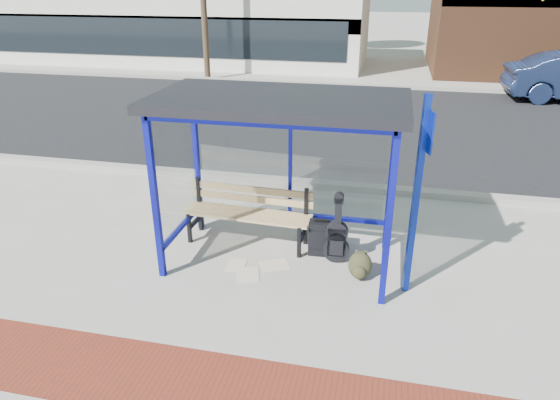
% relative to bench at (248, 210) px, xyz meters
% --- Properties ---
extents(ground, '(120.00, 120.00, 0.00)m').
position_rel_bench_xyz_m(ground, '(0.60, -0.47, -0.53)').
color(ground, '#B2ADA0').
rests_on(ground, ground).
extents(brick_paver_strip, '(60.00, 1.00, 0.01)m').
position_rel_bench_xyz_m(brick_paver_strip, '(0.60, -3.07, -0.52)').
color(brick_paver_strip, maroon).
rests_on(brick_paver_strip, ground).
extents(curb_near, '(60.00, 0.25, 0.12)m').
position_rel_bench_xyz_m(curb_near, '(0.60, 2.43, -0.47)').
color(curb_near, gray).
rests_on(curb_near, ground).
extents(street_asphalt, '(60.00, 10.00, 0.00)m').
position_rel_bench_xyz_m(street_asphalt, '(0.60, 7.53, -0.53)').
color(street_asphalt, black).
rests_on(street_asphalt, ground).
extents(curb_far, '(60.00, 0.25, 0.12)m').
position_rel_bench_xyz_m(curb_far, '(0.60, 12.63, -0.47)').
color(curb_far, gray).
rests_on(curb_far, ground).
extents(far_sidewalk, '(60.00, 4.00, 0.01)m').
position_rel_bench_xyz_m(far_sidewalk, '(0.60, 14.53, -0.52)').
color(far_sidewalk, '#B2ADA0').
rests_on(far_sidewalk, ground).
extents(bus_shelter, '(3.30, 1.80, 2.42)m').
position_rel_bench_xyz_m(bus_shelter, '(0.60, -0.40, 1.54)').
color(bus_shelter, '#0E129F').
rests_on(bus_shelter, ground).
extents(storefront_white, '(18.00, 6.04, 4.00)m').
position_rel_bench_xyz_m(storefront_white, '(-8.40, 17.52, 1.47)').
color(storefront_white, silver).
rests_on(storefront_white, ground).
extents(bench, '(2.00, 0.57, 0.93)m').
position_rel_bench_xyz_m(bench, '(0.00, 0.00, 0.00)').
color(bench, black).
rests_on(bench, ground).
extents(guitar_bag, '(0.38, 0.13, 1.02)m').
position_rel_bench_xyz_m(guitar_bag, '(1.41, -0.32, -0.15)').
color(guitar_bag, black).
rests_on(guitar_bag, ground).
extents(suitcase, '(0.34, 0.24, 0.58)m').
position_rel_bench_xyz_m(suitcase, '(1.15, -0.16, -0.26)').
color(suitcase, black).
rests_on(suitcase, ground).
extents(backpack, '(0.33, 0.30, 0.39)m').
position_rel_bench_xyz_m(backpack, '(1.78, -0.69, -0.34)').
color(backpack, '#2C2C18').
rests_on(backpack, ground).
extents(sign_post, '(0.15, 0.32, 2.62)m').
position_rel_bench_xyz_m(sign_post, '(2.41, -0.85, 0.94)').
color(sign_post, '#0D2498').
rests_on(sign_post, ground).
extents(newspaper_a, '(0.29, 0.36, 0.01)m').
position_rel_bench_xyz_m(newspaper_a, '(0.02, -0.76, -0.53)').
color(newspaper_a, white).
rests_on(newspaper_a, ground).
extents(newspaper_b, '(0.41, 0.47, 0.01)m').
position_rel_bench_xyz_m(newspaper_b, '(0.25, -0.97, -0.52)').
color(newspaper_b, white).
rests_on(newspaper_b, ground).
extents(newspaper_c, '(0.50, 0.46, 0.01)m').
position_rel_bench_xyz_m(newspaper_c, '(0.57, -0.64, -0.52)').
color(newspaper_c, white).
rests_on(newspaper_c, ground).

